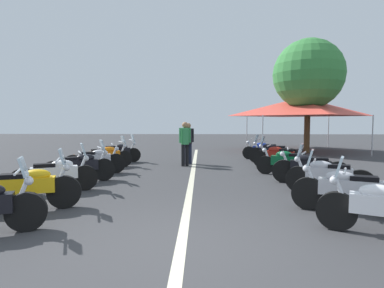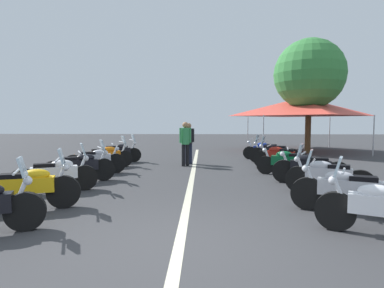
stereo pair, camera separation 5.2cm
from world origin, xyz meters
name	(u,v)px [view 1 (the left image)]	position (x,y,z in m)	size (l,w,h in m)	color
ground_plane	(181,249)	(0.00, 0.00, 0.00)	(80.00, 80.00, 0.00)	#38383A
lane_centre_stripe	(192,178)	(5.45, 0.00, 0.00)	(20.00, 0.16, 0.01)	beige
motorcycle_left_row_1	(29,187)	(1.81, 3.12, 0.47)	(0.89, 1.96, 1.22)	black
motorcycle_left_row_2	(56,174)	(3.39, 3.31, 0.47)	(1.08, 1.90, 1.21)	black
motorcycle_left_row_3	(80,166)	(4.71, 3.22, 0.47)	(1.10, 1.88, 1.22)	black
motorcycle_left_row_4	(95,160)	(6.19, 3.28, 0.47)	(0.89, 1.97, 1.01)	black
motorcycle_left_row_5	(105,156)	(7.58, 3.36, 0.46)	(1.21, 1.92, 1.20)	black
motorcycle_left_row_6	(118,152)	(9.05, 3.26, 0.46)	(1.04, 1.87, 1.20)	black
motorcycle_right_row_1	(348,189)	(1.80, -3.10, 0.47)	(1.01, 2.05, 1.22)	black
motorcycle_right_row_2	(327,175)	(3.38, -3.33, 0.47)	(1.03, 1.90, 1.22)	black
motorcycle_right_row_3	(310,168)	(4.71, -3.36, 0.46)	(0.86, 2.07, 1.01)	black
motorcycle_right_row_4	(289,162)	(6.11, -3.17, 0.45)	(1.01, 2.06, 0.98)	black
motorcycle_right_row_5	(279,156)	(7.60, -3.22, 0.47)	(0.95, 1.93, 1.22)	black
motorcycle_right_row_6	(273,152)	(9.08, -3.30, 0.47)	(1.04, 2.02, 1.22)	black
motorcycle_right_row_7	(265,150)	(10.37, -3.25, 0.45)	(0.93, 2.07, 0.98)	black
traffic_cone_0	(74,162)	(6.98, 4.31, 0.29)	(0.36, 0.36, 0.61)	orange
bystander_0	(185,140)	(8.17, 0.35, 1.03)	(0.34, 0.45, 1.75)	black
bystander_1	(188,140)	(8.81, 0.25, 1.00)	(0.32, 0.47, 1.70)	#1E2338
roadside_tree_0	(308,74)	(13.67, -6.25, 4.38)	(3.88, 3.88, 6.33)	brown
event_tent	(301,107)	(14.87, -6.24, 2.65)	(6.20, 6.20, 3.20)	#E54C3F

